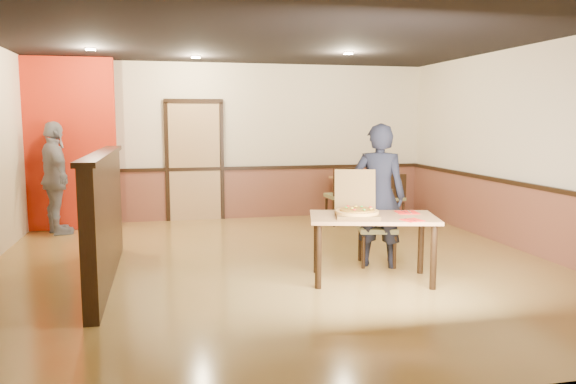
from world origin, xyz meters
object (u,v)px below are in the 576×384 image
Objects in this scene: main_table at (373,225)px; diner_chair at (376,224)px; diner at (379,196)px; passerby at (56,178)px; side_chair_left at (343,194)px; side_chair_right at (392,196)px; side_table at (356,186)px; pizza_box at (357,210)px; condiment at (355,173)px.

diner_chair reaches higher than main_table.
diner_chair is at bearing 79.08° from main_table.
passerby is (-4.21, 2.94, 0.01)m from diner.
side_chair_left reaches higher than main_table.
diner reaches higher than side_chair_right.
side_table is 5.12m from passerby.
side_chair_right is at bearing 75.03° from pizza_box.
condiment reaches higher than side_table.
main_table is at bearing -106.52° from condiment.
pizza_box reaches higher than side_chair_left.
diner_chair is 0.52× the size of passerby.
side_chair_left is at bearing -116.59° from passerby.
side_chair_left reaches higher than side_chair_right.
passerby reaches higher than diner_chair.
side_chair_right is 0.96× the size of side_table.
diner_chair is 0.89m from pizza_box.
side_chair_left is at bearing 88.32° from pizza_box.
side_chair_left is (0.74, 3.30, -0.09)m from main_table.
diner_chair reaches higher than side_chair_right.
side_chair_left is 0.89m from side_chair_right.
diner is (-0.89, -3.35, 0.29)m from side_table.
diner is (0.30, 0.57, 0.25)m from main_table.
main_table is at bearing 67.31° from side_chair_right.
pizza_box is 4.11m from condiment.
side_chair_left is 0.56× the size of passerby.
condiment is (-0.02, 0.01, 0.25)m from side_table.
diner_chair is 3.32m from side_table.
diner_chair is at bearing 78.02° from side_chair_left.
diner reaches higher than main_table.
diner_chair reaches higher than condiment.
side_chair_right is 0.49× the size of diner.
main_table is at bearing -106.79° from side_table.
pizza_box is (-0.47, -0.53, -0.07)m from diner.
side_chair_left is 2.78m from diner.
side_chair_left is 0.56× the size of diner.
passerby is 5.10m from pizza_box.
diner_chair is 1.06× the size of side_chair_right.
condiment is at bearing -127.10° from side_chair_left.
passerby is at bearing -7.56° from diner.
side_chair_right is 3.74m from pizza_box.
side_chair_right is at bearing -53.54° from condiment.
diner is 2.72× the size of pizza_box.
side_chair_left is 3.39m from pizza_box.
condiment is at bearing -109.20° from passerby.
diner is at bearing 77.77° from side_chair_left.
main_table is 11.07× the size of condiment.
passerby is at bearing -175.44° from side_table.
diner_chair is 1.02× the size of side_table.
diner_chair is at bearing 67.08° from pizza_box.
main_table is 1.55× the size of side_chair_left.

